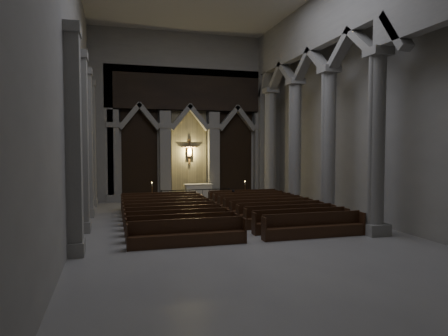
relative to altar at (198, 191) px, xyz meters
name	(u,v)px	position (x,y,z in m)	size (l,w,h in m)	color
room	(237,63)	(-0.45, -10.68, 6.94)	(24.00, 24.10, 12.00)	#9C9994
sanctuary_wall	(190,109)	(-0.45, 0.85, 5.95)	(14.00, 0.77, 12.00)	gray
right_arcade	(331,70)	(5.05, -9.35, 7.17)	(1.00, 24.00, 12.00)	gray
left_pilasters	(85,145)	(-7.20, -7.18, 3.25)	(0.60, 13.00, 8.03)	gray
sanctuary_step	(192,199)	(-0.45, -0.08, -0.59)	(8.50, 2.60, 0.15)	gray
altar	(198,191)	(0.00, 0.00, 0.00)	(2.01, 0.80, 1.02)	beige
altar_rail	(196,194)	(-0.45, -1.32, -0.04)	(4.81, 0.09, 0.94)	black
candle_stand_left	(152,199)	(-3.45, -1.74, -0.25)	(0.26, 0.26, 1.52)	#AA7134
candle_stand_right	(245,196)	(3.02, -1.55, -0.27)	(0.24, 0.24, 1.44)	#AA7134
pews	(223,214)	(-0.45, -8.24, -0.33)	(10.02, 9.94, 1.03)	black
worshipper	(234,198)	(1.55, -3.62, -0.12)	(0.40, 0.26, 1.09)	black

